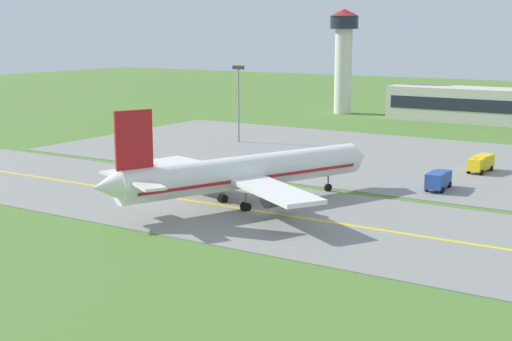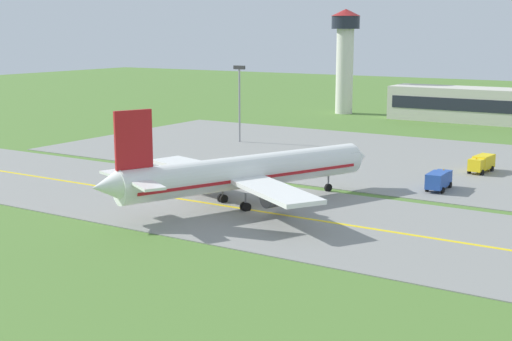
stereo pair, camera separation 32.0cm
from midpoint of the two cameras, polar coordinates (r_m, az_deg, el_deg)
The scene contains 9 objects.
ground_plane at distance 85.02m, azimuth 0.43°, elevation -3.36°, with size 500.00×500.00×0.00m, color #517A33.
taxiway_strip at distance 85.01m, azimuth 0.43°, elevation -3.33°, with size 240.00×28.00×0.10m, color gray.
apron_pad at distance 118.83m, azimuth 15.31°, elevation 0.42°, with size 140.00×52.00×0.10m, color gray.
taxiway_centreline at distance 84.99m, azimuth 0.43°, elevation -3.30°, with size 220.00×0.60×0.01m, color yellow.
airplane_lead at distance 87.60m, azimuth -1.06°, elevation -0.16°, with size 31.11×37.67×12.70m.
service_truck_fuel at distance 99.38m, azimuth 14.23°, elevation -0.69°, with size 2.52×6.07×2.60m.
service_truck_pushback at distance 113.69m, azimuth 17.39°, elevation 0.60°, with size 2.84×6.18×2.60m.
control_tower at distance 187.63m, azimuth 6.93°, elevation 9.42°, with size 7.60×7.60×26.66m.
apron_light_mast at distance 137.44m, azimuth -1.47°, elevation 6.11°, with size 2.40×0.50×14.70m.
Camera 1 is at (42.98, -70.23, 21.18)m, focal length 50.26 mm.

